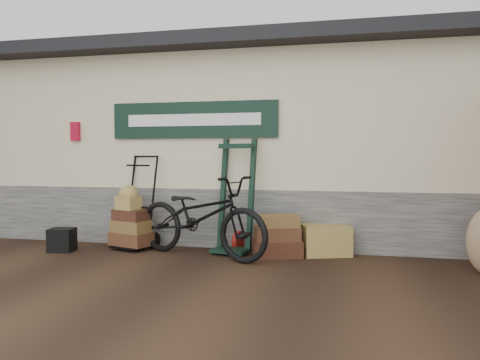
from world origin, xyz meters
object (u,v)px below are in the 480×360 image
Objects in this scene: porter_trolley at (138,201)px; black_trunk at (62,240)px; bicycle at (200,212)px; suitcase_stack at (277,235)px; green_barrow at (235,196)px; wicker_hamper at (326,240)px.

porter_trolley reaches higher than black_trunk.
bicycle is (1.12, -0.41, -0.09)m from porter_trolley.
porter_trolley is at bearing 176.18° from suitcase_stack.
green_barrow reaches higher than black_trunk.
bicycle is at bearing -122.04° from green_barrow.
porter_trolley is 4.21× the size of black_trunk.
green_barrow is at bearing -175.78° from wicker_hamper.
black_trunk is at bearing -135.01° from porter_trolley.
green_barrow reaches higher than suitcase_stack.
green_barrow is 2.64m from black_trunk.
suitcase_stack is (2.16, -0.14, -0.42)m from porter_trolley.
black_trunk is at bearing -170.77° from wicker_hamper.
porter_trolley is 1.20m from bicycle.
suitcase_stack is 3.16m from black_trunk.
suitcase_stack is 1.02× the size of wicker_hamper.
wicker_hamper is (2.82, 0.10, -0.51)m from porter_trolley.
wicker_hamper is 0.30× the size of bicycle.
wicker_hamper is at bearing 20.53° from suitcase_stack.
suitcase_stack is 0.71m from wicker_hamper.
green_barrow reaches higher than wicker_hamper.
black_trunk is at bearing 112.28° from bicycle.
green_barrow is at bearing -24.45° from bicycle.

